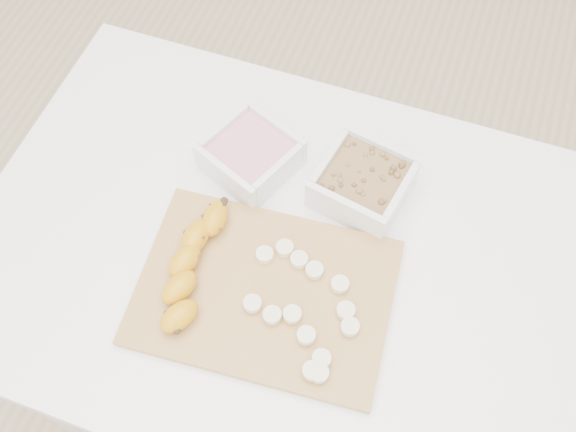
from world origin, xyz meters
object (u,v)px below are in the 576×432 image
(banana, at_px, (192,267))
(bowl_granola, at_px, (363,182))
(table, at_px, (282,274))
(bowl_yogurt, at_px, (251,155))
(cutting_board, at_px, (265,292))

(banana, bearing_deg, bowl_granola, 55.91)
(table, height_order, bowl_yogurt, bowl_yogurt)
(bowl_yogurt, distance_m, bowl_granola, 0.19)
(bowl_yogurt, relative_size, cutting_board, 0.46)
(bowl_granola, xyz_separation_m, banana, (-0.20, -0.23, 0.00))
(bowl_granola, bearing_deg, cutting_board, -111.52)
(cutting_board, xyz_separation_m, banana, (-0.11, -0.01, 0.03))
(table, xyz_separation_m, banana, (-0.11, -0.09, 0.13))
(bowl_granola, distance_m, cutting_board, 0.24)
(bowl_yogurt, height_order, banana, bowl_yogurt)
(bowl_yogurt, bearing_deg, banana, -92.35)
(cutting_board, bearing_deg, table, 90.74)
(bowl_granola, bearing_deg, bowl_yogurt, -177.13)
(bowl_yogurt, xyz_separation_m, bowl_granola, (0.19, 0.01, 0.00))
(bowl_yogurt, relative_size, bowl_granola, 1.07)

